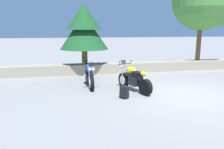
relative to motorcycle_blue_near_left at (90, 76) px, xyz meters
The scene contains 7 objects.
ground_plane 3.93m from the motorcycle_blue_near_left, 29.87° to the right, with size 120.00×120.00×0.00m, color gray.
stone_wall 4.43m from the motorcycle_blue_near_left, 40.17° to the left, with size 36.00×0.80×0.55m, color gray.
motorcycle_blue_near_left is the anchor object (origin of this frame).
motorcycle_yellow_centre 1.96m from the motorcycle_blue_near_left, 31.44° to the right, with size 0.97×1.99×1.18m.
rider_backpack 2.20m from the motorcycle_blue_near_left, 61.45° to the right, with size 0.35×0.35×0.47m.
pine_tree_far_left 3.68m from the motorcycle_blue_near_left, 88.84° to the left, with size 2.67×2.67×3.28m.
leafy_tree_mid_left 8.68m from the motorcycle_blue_near_left, 21.89° to the left, with size 3.72×3.55×5.38m.
Camera 1 is at (-4.33, -7.34, 2.45)m, focal length 35.11 mm.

